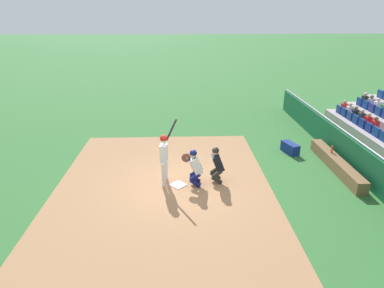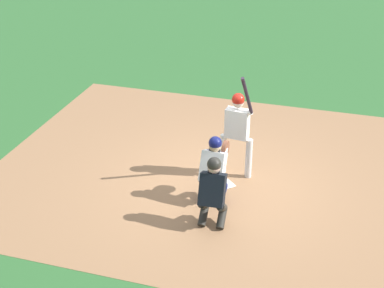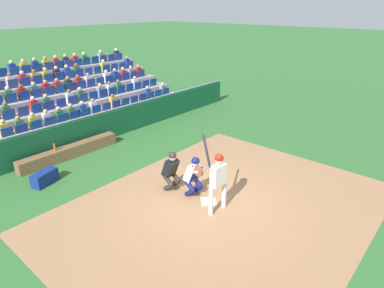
% 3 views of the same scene
% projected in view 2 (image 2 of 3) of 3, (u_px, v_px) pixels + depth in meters
% --- Properties ---
extents(ground_plane, '(160.00, 160.00, 0.00)m').
position_uv_depth(ground_plane, '(220.00, 184.00, 10.87)').
color(ground_plane, '#30662F').
extents(infield_dirt_patch, '(9.25, 7.15, 0.01)m').
position_uv_depth(infield_dirt_patch, '(226.00, 171.00, 11.29)').
color(infield_dirt_patch, '#9F714C').
rests_on(infield_dirt_patch, ground_plane).
extents(home_plate_marker, '(0.62, 0.62, 0.02)m').
position_uv_depth(home_plate_marker, '(220.00, 184.00, 10.86)').
color(home_plate_marker, white).
rests_on(home_plate_marker, infield_dirt_patch).
extents(batter_at_plate, '(0.66, 0.59, 2.23)m').
position_uv_depth(batter_at_plate, '(238.00, 126.00, 10.69)').
color(batter_at_plate, silver).
rests_on(batter_at_plate, ground_plane).
extents(catcher_crouching, '(0.48, 0.72, 1.29)m').
position_uv_depth(catcher_crouching, '(214.00, 166.00, 10.06)').
color(catcher_crouching, '#111752').
rests_on(catcher_crouching, ground_plane).
extents(home_plate_umpire, '(0.48, 0.47, 1.30)m').
position_uv_depth(home_plate_umpire, '(213.00, 190.00, 9.39)').
color(home_plate_umpire, '#292722').
rests_on(home_plate_umpire, ground_plane).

